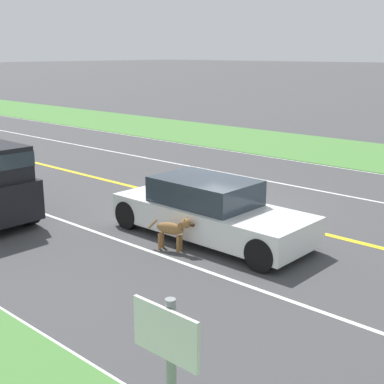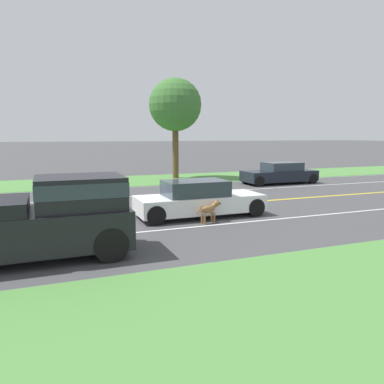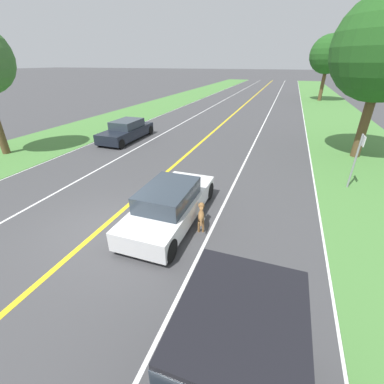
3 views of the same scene
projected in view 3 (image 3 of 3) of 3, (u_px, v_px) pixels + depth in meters
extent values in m
plane|color=#424244|center=(101.00, 229.00, 8.56)|extent=(400.00, 400.00, 0.00)
cube|color=yellow|center=(101.00, 229.00, 8.56)|extent=(0.18, 160.00, 0.01)
cube|color=white|center=(332.00, 283.00, 6.46)|extent=(0.14, 160.00, 0.01)
cube|color=white|center=(200.00, 253.00, 7.51)|extent=(0.10, 160.00, 0.01)
cube|color=white|center=(23.00, 211.00, 9.61)|extent=(0.10, 160.00, 0.01)
cube|color=white|center=(171.00, 207.00, 8.89)|extent=(1.77, 4.75, 0.61)
cube|color=#2D3842|center=(168.00, 194.00, 8.47)|extent=(1.52, 2.28, 0.56)
cylinder|color=black|center=(209.00, 191.00, 10.35)|extent=(0.22, 0.67, 0.67)
cylinder|color=black|center=(169.00, 250.00, 7.10)|extent=(0.22, 0.67, 0.67)
cylinder|color=black|center=(172.00, 185.00, 10.83)|extent=(0.22, 0.67, 0.67)
cylinder|color=black|center=(120.00, 238.00, 7.58)|extent=(0.22, 0.67, 0.67)
ellipsoid|color=olive|center=(201.00, 216.00, 8.41)|extent=(0.38, 0.66, 0.26)
cylinder|color=olive|center=(203.00, 220.00, 8.75)|extent=(0.07, 0.07, 0.35)
cylinder|color=olive|center=(203.00, 227.00, 8.35)|extent=(0.07, 0.07, 0.35)
cylinder|color=olive|center=(199.00, 220.00, 8.75)|extent=(0.07, 0.07, 0.35)
cylinder|color=olive|center=(199.00, 227.00, 8.36)|extent=(0.07, 0.07, 0.35)
cylinder|color=olive|center=(201.00, 209.00, 8.60)|extent=(0.18, 0.20, 0.17)
sphere|color=olive|center=(201.00, 206.00, 8.68)|extent=(0.27, 0.27, 0.21)
ellipsoid|color=#331E14|center=(201.00, 204.00, 8.81)|extent=(0.12, 0.12, 0.08)
cone|color=brown|center=(203.00, 204.00, 8.63)|extent=(0.09, 0.09, 0.10)
cone|color=brown|center=(200.00, 204.00, 8.63)|extent=(0.09, 0.09, 0.10)
cylinder|color=olive|center=(201.00, 222.00, 8.03)|extent=(0.12, 0.24, 0.23)
cube|color=black|center=(240.00, 329.00, 3.64)|extent=(1.73, 2.10, 0.80)
cube|color=#2D3842|center=(241.00, 324.00, 3.59)|extent=(1.75, 2.12, 0.35)
cylinder|color=black|center=(292.00, 361.00, 4.40)|extent=(0.22, 0.84, 0.84)
cylinder|color=black|center=(194.00, 328.00, 4.94)|extent=(0.22, 0.84, 0.84)
cube|color=black|center=(126.00, 133.00, 18.12)|extent=(1.80, 4.74, 0.65)
cube|color=#2D3842|center=(127.00, 124.00, 18.02)|extent=(1.54, 2.28, 0.52)
cylinder|color=black|center=(99.00, 142.00, 16.80)|extent=(0.22, 0.62, 0.62)
cylinder|color=black|center=(132.00, 128.00, 20.10)|extent=(0.22, 0.62, 0.62)
cylinder|color=black|center=(121.00, 144.00, 16.31)|extent=(0.22, 0.62, 0.62)
cylinder|color=black|center=(150.00, 130.00, 19.62)|extent=(0.22, 0.62, 0.62)
cylinder|color=brown|center=(364.00, 123.00, 14.19)|extent=(0.49, 0.49, 3.93)
cylinder|color=brown|center=(322.00, 85.00, 35.49)|extent=(0.47, 0.47, 4.27)
sphere|color=#23561E|center=(329.00, 54.00, 33.81)|extent=(4.80, 4.80, 4.80)
cylinder|color=gray|center=(355.00, 162.00, 10.83)|extent=(0.08, 0.08, 2.39)
cube|color=white|center=(363.00, 140.00, 10.39)|extent=(0.03, 0.64, 0.40)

